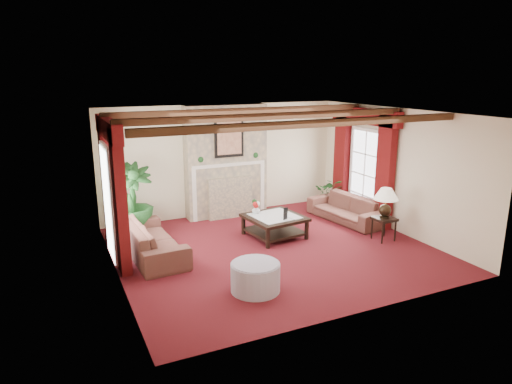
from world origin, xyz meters
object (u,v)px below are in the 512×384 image
sofa_right (346,205)px  ottoman (255,277)px  side_table (384,229)px  potted_palm (133,217)px  sofa_left (151,234)px  coffee_table (275,226)px

sofa_right → ottoman: bearing=-63.4°
sofa_right → side_table: sofa_right is taller
potted_palm → side_table: potted_palm is taller
sofa_left → potted_palm: (-0.14, 1.18, 0.01)m
sofa_right → side_table: bearing=-10.4°
ottoman → coffee_table: bearing=55.9°
ottoman → sofa_left: bearing=118.0°
sofa_left → potted_palm: potted_palm is taller
sofa_right → potted_palm: (-4.80, 0.99, 0.05)m
side_table → ottoman: bearing=-164.1°
potted_palm → coffee_table: potted_palm is taller
sofa_left → potted_palm: bearing=3.7°
sofa_right → ottoman: sofa_right is taller
sofa_left → sofa_right: (4.66, 0.18, -0.04)m
coffee_table → ottoman: bearing=-130.9°
coffee_table → side_table: 2.29m
sofa_left → side_table: sofa_left is taller
potted_palm → side_table: (4.74, -2.41, -0.20)m
sofa_left → coffee_table: 2.62m
coffee_table → potted_palm: bearing=148.5°
sofa_left → sofa_right: size_ratio=1.08×
potted_palm → ottoman: 3.64m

